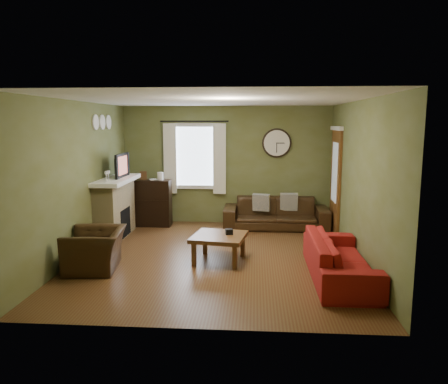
# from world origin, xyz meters

# --- Properties ---
(floor) EXTENTS (4.60, 5.20, 0.00)m
(floor) POSITION_xyz_m (0.00, 0.00, 0.00)
(floor) COLOR #53331A
(floor) RESTS_ON ground
(ceiling) EXTENTS (4.60, 5.20, 0.00)m
(ceiling) POSITION_xyz_m (0.00, 0.00, 2.60)
(ceiling) COLOR white
(ceiling) RESTS_ON ground
(wall_left) EXTENTS (0.00, 5.20, 2.60)m
(wall_left) POSITION_xyz_m (-2.30, 0.00, 1.30)
(wall_left) COLOR #5D6537
(wall_left) RESTS_ON ground
(wall_right) EXTENTS (0.00, 5.20, 2.60)m
(wall_right) POSITION_xyz_m (2.30, 0.00, 1.30)
(wall_right) COLOR #5D6537
(wall_right) RESTS_ON ground
(wall_back) EXTENTS (4.60, 0.00, 2.60)m
(wall_back) POSITION_xyz_m (0.00, 2.60, 1.30)
(wall_back) COLOR #5D6537
(wall_back) RESTS_ON ground
(wall_front) EXTENTS (4.60, 0.00, 2.60)m
(wall_front) POSITION_xyz_m (0.00, -2.60, 1.30)
(wall_front) COLOR #5D6537
(wall_front) RESTS_ON ground
(fireplace) EXTENTS (0.40, 1.40, 1.10)m
(fireplace) POSITION_xyz_m (-2.10, 1.15, 0.55)
(fireplace) COLOR tan
(fireplace) RESTS_ON floor
(firebox) EXTENTS (0.04, 0.60, 0.55)m
(firebox) POSITION_xyz_m (-1.91, 1.15, 0.30)
(firebox) COLOR black
(firebox) RESTS_ON fireplace
(mantel) EXTENTS (0.58, 1.60, 0.08)m
(mantel) POSITION_xyz_m (-2.07, 1.15, 1.14)
(mantel) COLOR white
(mantel) RESTS_ON fireplace
(tv) EXTENTS (0.08, 0.60, 0.35)m
(tv) POSITION_xyz_m (-2.05, 1.30, 1.35)
(tv) COLOR black
(tv) RESTS_ON mantel
(tv_screen) EXTENTS (0.02, 0.62, 0.36)m
(tv_screen) POSITION_xyz_m (-1.97, 1.30, 1.41)
(tv_screen) COLOR #994C3F
(tv_screen) RESTS_ON mantel
(medallion_left) EXTENTS (0.28, 0.28, 0.03)m
(medallion_left) POSITION_xyz_m (-2.28, 0.80, 2.25)
(medallion_left) COLOR white
(medallion_left) RESTS_ON wall_left
(medallion_mid) EXTENTS (0.28, 0.28, 0.03)m
(medallion_mid) POSITION_xyz_m (-2.28, 1.15, 2.25)
(medallion_mid) COLOR white
(medallion_mid) RESTS_ON wall_left
(medallion_right) EXTENTS (0.28, 0.28, 0.03)m
(medallion_right) POSITION_xyz_m (-2.28, 1.50, 2.25)
(medallion_right) COLOR white
(medallion_right) RESTS_ON wall_left
(window_pane) EXTENTS (1.00, 0.02, 1.30)m
(window_pane) POSITION_xyz_m (-0.70, 2.58, 1.50)
(window_pane) COLOR silver
(window_pane) RESTS_ON wall_back
(curtain_rod) EXTENTS (0.03, 0.03, 1.50)m
(curtain_rod) POSITION_xyz_m (-0.70, 2.48, 2.27)
(curtain_rod) COLOR black
(curtain_rod) RESTS_ON wall_back
(curtain_left) EXTENTS (0.28, 0.04, 1.55)m
(curtain_left) POSITION_xyz_m (-1.25, 2.48, 1.45)
(curtain_left) COLOR white
(curtain_left) RESTS_ON wall_back
(curtain_right) EXTENTS (0.28, 0.04, 1.55)m
(curtain_right) POSITION_xyz_m (-0.15, 2.48, 1.45)
(curtain_right) COLOR white
(curtain_right) RESTS_ON wall_back
(wall_clock) EXTENTS (0.64, 0.06, 0.64)m
(wall_clock) POSITION_xyz_m (1.10, 2.55, 1.80)
(wall_clock) COLOR white
(wall_clock) RESTS_ON wall_back
(door) EXTENTS (0.05, 0.90, 2.10)m
(door) POSITION_xyz_m (2.27, 1.85, 1.05)
(door) COLOR brown
(door) RESTS_ON floor
(bookshelf) EXTENTS (0.85, 0.36, 1.01)m
(bookshelf) POSITION_xyz_m (-1.62, 2.16, 0.51)
(bookshelf) COLOR black
(bookshelf) RESTS_ON floor
(book) EXTENTS (0.23, 0.26, 0.02)m
(book) POSITION_xyz_m (-1.63, 2.11, 0.96)
(book) COLOR #543319
(book) RESTS_ON bookshelf
(sofa_brown) EXTENTS (2.22, 0.87, 0.65)m
(sofa_brown) POSITION_xyz_m (1.09, 2.15, 0.32)
(sofa_brown) COLOR black
(sofa_brown) RESTS_ON floor
(pillow_left) EXTENTS (0.38, 0.19, 0.36)m
(pillow_left) POSITION_xyz_m (0.77, 2.15, 0.55)
(pillow_left) COLOR gray
(pillow_left) RESTS_ON sofa_brown
(pillow_right) EXTENTS (0.38, 0.12, 0.37)m
(pillow_right) POSITION_xyz_m (1.37, 2.27, 0.55)
(pillow_right) COLOR gray
(pillow_right) RESTS_ON sofa_brown
(sofa_red) EXTENTS (0.82, 2.09, 0.61)m
(sofa_red) POSITION_xyz_m (1.87, -0.88, 0.30)
(sofa_red) COLOR maroon
(sofa_red) RESTS_ON floor
(armchair) EXTENTS (0.94, 1.05, 0.62)m
(armchair) POSITION_xyz_m (-1.81, -0.74, 0.31)
(armchair) COLOR black
(armchair) RESTS_ON floor
(coffee_table) EXTENTS (0.94, 0.94, 0.44)m
(coffee_table) POSITION_xyz_m (0.06, -0.21, 0.22)
(coffee_table) COLOR #543319
(coffee_table) RESTS_ON floor
(tissue_box) EXTENTS (0.14, 0.14, 0.09)m
(tissue_box) POSITION_xyz_m (0.22, -0.16, 0.40)
(tissue_box) COLOR black
(tissue_box) RESTS_ON coffee_table
(wine_glass_a) EXTENTS (0.07, 0.07, 0.20)m
(wine_glass_a) POSITION_xyz_m (-2.05, 0.59, 1.28)
(wine_glass_a) COLOR white
(wine_glass_a) RESTS_ON mantel
(wine_glass_b) EXTENTS (0.07, 0.07, 0.19)m
(wine_glass_b) POSITION_xyz_m (-2.05, 0.70, 1.28)
(wine_glass_b) COLOR white
(wine_glass_b) RESTS_ON mantel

